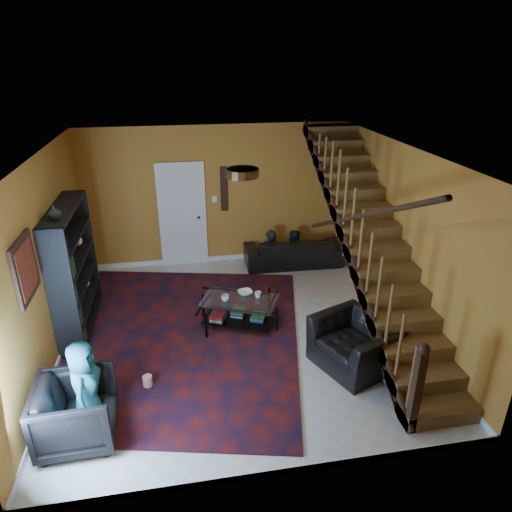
{
  "coord_description": "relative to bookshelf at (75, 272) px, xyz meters",
  "views": [
    {
      "loc": [
        -0.77,
        -6.05,
        4.04
      ],
      "look_at": [
        0.38,
        0.4,
        1.1
      ],
      "focal_mm": 32.0,
      "sensor_mm": 36.0,
      "label": 1
    }
  ],
  "objects": [
    {
      "name": "floor",
      "position": [
        2.4,
        -0.6,
        -0.96
      ],
      "size": [
        5.5,
        5.5,
        0.0
      ],
      "primitive_type": "plane",
      "color": "beige",
      "rests_on": "ground"
    },
    {
      "name": "room",
      "position": [
        1.07,
        0.73,
        -0.91
      ],
      "size": [
        5.5,
        5.5,
        5.5
      ],
      "color": "#AC6326",
      "rests_on": "ground"
    },
    {
      "name": "staircase",
      "position": [
        4.53,
        -0.6,
        0.43
      ],
      "size": [
        0.95,
        5.02,
        3.18
      ],
      "color": "brown",
      "rests_on": "floor"
    },
    {
      "name": "bookshelf",
      "position": [
        0.0,
        0.0,
        0.0
      ],
      "size": [
        0.35,
        1.8,
        2.0
      ],
      "color": "black",
      "rests_on": "floor"
    },
    {
      "name": "door",
      "position": [
        1.7,
        2.12,
        0.06
      ],
      "size": [
        0.82,
        0.05,
        2.05
      ],
      "primitive_type": "cube",
      "color": "silver",
      "rests_on": "floor"
    },
    {
      "name": "framed_picture",
      "position": [
        -0.17,
        -1.5,
        0.79
      ],
      "size": [
        0.04,
        0.74,
        0.74
      ],
      "primitive_type": "cube",
      "color": "maroon",
      "rests_on": "room"
    },
    {
      "name": "wall_hanging",
      "position": [
        2.55,
        2.13,
        0.59
      ],
      "size": [
        0.14,
        0.03,
        0.9
      ],
      "primitive_type": "cube",
      "color": "black",
      "rests_on": "room"
    },
    {
      "name": "ceiling_fixture",
      "position": [
        2.4,
        -1.4,
        1.78
      ],
      "size": [
        0.4,
        0.4,
        0.1
      ],
      "primitive_type": "cylinder",
      "color": "#3F2814",
      "rests_on": "room"
    },
    {
      "name": "rug",
      "position": [
        1.39,
        -0.58,
        -0.95
      ],
      "size": [
        4.74,
        5.15,
        0.02
      ],
      "primitive_type": "cube",
      "rotation": [
        0.0,
        0.0,
        -0.22
      ],
      "color": "#4F110E",
      "rests_on": "floor"
    },
    {
      "name": "sofa",
      "position": [
        3.9,
        1.7,
        -0.68
      ],
      "size": [
        2.0,
        0.83,
        0.58
      ],
      "primitive_type": "imported",
      "rotation": [
        0.0,
        0.0,
        3.11
      ],
      "color": "black",
      "rests_on": "floor"
    },
    {
      "name": "armchair_left",
      "position": [
        0.35,
        -2.45,
        -0.58
      ],
      "size": [
        0.87,
        0.85,
        0.77
      ],
      "primitive_type": "imported",
      "rotation": [
        0.0,
        0.0,
        1.6
      ],
      "color": "black",
      "rests_on": "floor"
    },
    {
      "name": "armchair_right",
      "position": [
        3.9,
        -1.7,
        -0.62
      ],
      "size": [
        1.26,
        1.33,
        0.68
      ],
      "primitive_type": "imported",
      "rotation": [
        0.0,
        0.0,
        -1.16
      ],
      "color": "black",
      "rests_on": "floor"
    },
    {
      "name": "person_adult_a",
      "position": [
        3.43,
        1.75,
        -0.81
      ],
      "size": [
        0.48,
        0.35,
        1.22
      ],
      "primitive_type": "imported",
      "rotation": [
        0.0,
        0.0,
        3.01
      ],
      "color": "black",
      "rests_on": "sofa"
    },
    {
      "name": "person_adult_b",
      "position": [
        3.9,
        1.75,
        -0.83
      ],
      "size": [
        0.62,
        0.5,
        1.18
      ],
      "primitive_type": "imported",
      "rotation": [
        0.0,
        0.0,
        3.04
      ],
      "color": "black",
      "rests_on": "sofa"
    },
    {
      "name": "person_child",
      "position": [
        0.45,
        -2.29,
        -0.38
      ],
      "size": [
        0.42,
        0.6,
        1.17
      ],
      "primitive_type": "imported",
      "rotation": [
        0.0,
        0.0,
        1.48
      ],
      "color": "#1B6268",
      "rests_on": "armchair_left"
    },
    {
      "name": "coffee_table",
      "position": [
        2.48,
        -0.39,
        -0.71
      ],
      "size": [
        1.34,
        1.1,
        0.45
      ],
      "rotation": [
        0.0,
        0.0,
        -0.41
      ],
      "color": "black",
      "rests_on": "floor"
    },
    {
      "name": "cup_a",
      "position": [
        2.26,
        -0.38,
        -0.47
      ],
      "size": [
        0.13,
        0.13,
        0.1
      ],
      "primitive_type": "imported",
      "rotation": [
        0.0,
        0.0,
        -0.07
      ],
      "color": "#999999",
      "rests_on": "coffee_table"
    },
    {
      "name": "cup_b",
      "position": [
        2.79,
        -0.37,
        -0.47
      ],
      "size": [
        0.12,
        0.12,
        0.1
      ],
      "primitive_type": "imported",
      "rotation": [
        0.0,
        0.0,
        -0.09
      ],
      "color": "#999999",
      "rests_on": "coffee_table"
    },
    {
      "name": "bowl",
      "position": [
        2.6,
        -0.22,
        -0.49
      ],
      "size": [
        0.26,
        0.26,
        0.06
      ],
      "primitive_type": "imported",
      "rotation": [
        0.0,
        0.0,
        0.16
      ],
      "color": "#999999",
      "rests_on": "coffee_table"
    },
    {
      "name": "vase",
      "position": [
        -0.0,
        -0.5,
        1.13
      ],
      "size": [
        0.18,
        0.18,
        0.19
      ],
      "primitive_type": "imported",
      "color": "#999999",
      "rests_on": "bookshelf"
    },
    {
      "name": "popcorn_bucket",
      "position": [
        1.07,
        -1.68,
        -0.87
      ],
      "size": [
        0.13,
        0.13,
        0.14
      ],
      "primitive_type": "cylinder",
      "rotation": [
        0.0,
        0.0,
        0.04
      ],
      "color": "red",
      "rests_on": "rug"
    }
  ]
}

